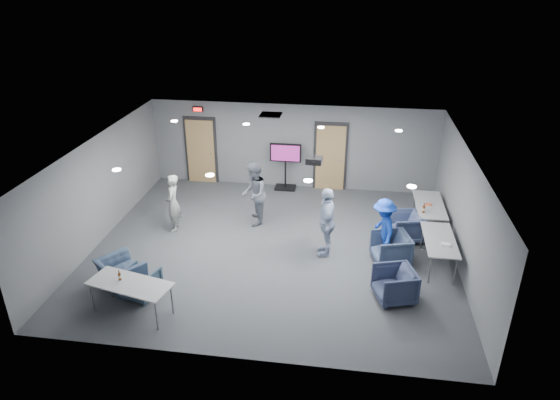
# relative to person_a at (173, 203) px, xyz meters

# --- Properties ---
(floor) EXTENTS (9.00, 9.00, 0.00)m
(floor) POSITION_rel_person_a_xyz_m (2.80, -0.59, -0.80)
(floor) COLOR #323539
(floor) RESTS_ON ground
(ceiling) EXTENTS (9.00, 9.00, 0.00)m
(ceiling) POSITION_rel_person_a_xyz_m (2.80, -0.59, 1.90)
(ceiling) COLOR white
(ceiling) RESTS_ON wall_back
(wall_back) EXTENTS (9.00, 0.02, 2.70)m
(wall_back) POSITION_rel_person_a_xyz_m (2.80, 3.41, 0.55)
(wall_back) COLOR slate
(wall_back) RESTS_ON floor
(wall_front) EXTENTS (9.00, 0.02, 2.70)m
(wall_front) POSITION_rel_person_a_xyz_m (2.80, -4.59, 0.55)
(wall_front) COLOR slate
(wall_front) RESTS_ON floor
(wall_left) EXTENTS (0.02, 8.00, 2.70)m
(wall_left) POSITION_rel_person_a_xyz_m (-1.70, -0.59, 0.55)
(wall_left) COLOR slate
(wall_left) RESTS_ON floor
(wall_right) EXTENTS (0.02, 8.00, 2.70)m
(wall_right) POSITION_rel_person_a_xyz_m (7.30, -0.59, 0.55)
(wall_right) COLOR slate
(wall_right) RESTS_ON floor
(door_left) EXTENTS (1.06, 0.17, 2.24)m
(door_left) POSITION_rel_person_a_xyz_m (-0.20, 3.37, 0.27)
(door_left) COLOR black
(door_left) RESTS_ON wall_back
(door_right) EXTENTS (1.06, 0.17, 2.24)m
(door_right) POSITION_rel_person_a_xyz_m (4.00, 3.37, 0.27)
(door_right) COLOR black
(door_right) RESTS_ON wall_back
(exit_sign) EXTENTS (0.32, 0.08, 0.16)m
(exit_sign) POSITION_rel_person_a_xyz_m (-0.20, 3.35, 1.65)
(exit_sign) COLOR black
(exit_sign) RESTS_ON wall_back
(hvac_diffuser) EXTENTS (0.60, 0.60, 0.03)m
(hvac_diffuser) POSITION_rel_person_a_xyz_m (2.30, 2.21, 1.89)
(hvac_diffuser) COLOR black
(hvac_diffuser) RESTS_ON ceiling
(downlights) EXTENTS (6.18, 3.78, 0.02)m
(downlights) POSITION_rel_person_a_xyz_m (2.80, -0.59, 1.89)
(downlights) COLOR white
(downlights) RESTS_ON ceiling
(person_a) EXTENTS (0.46, 0.63, 1.59)m
(person_a) POSITION_rel_person_a_xyz_m (0.00, 0.00, 0.00)
(person_a) COLOR gray
(person_a) RESTS_ON floor
(person_b) EXTENTS (0.79, 0.95, 1.78)m
(person_b) POSITION_rel_person_a_xyz_m (2.07, 0.68, 0.09)
(person_b) COLOR slate
(person_b) RESTS_ON floor
(person_c) EXTENTS (0.51, 1.07, 1.78)m
(person_c) POSITION_rel_person_a_xyz_m (4.13, -0.66, 0.09)
(person_c) COLOR #9BAAC8
(person_c) RESTS_ON floor
(person_d) EXTENTS (0.78, 1.10, 1.54)m
(person_d) POSITION_rel_person_a_xyz_m (5.50, -0.59, -0.03)
(person_d) COLOR #1C41B6
(person_d) RESTS_ON floor
(chair_right_a) EXTENTS (0.95, 0.93, 0.74)m
(chair_right_a) POSITION_rel_person_a_xyz_m (6.15, 0.37, -0.43)
(chair_right_a) COLOR #3E496C
(chair_right_a) RESTS_ON floor
(chair_right_b) EXTENTS (1.02, 1.00, 0.76)m
(chair_right_b) POSITION_rel_person_a_xyz_m (5.70, -0.85, -0.42)
(chair_right_b) COLOR #3D4D6A
(chair_right_b) RESTS_ON floor
(chair_right_c) EXTENTS (1.01, 1.00, 0.74)m
(chair_right_c) POSITION_rel_person_a_xyz_m (5.70, -2.33, -0.43)
(chair_right_c) COLOR #343D5A
(chair_right_c) RESTS_ON floor
(chair_front_a) EXTENTS (0.86, 0.88, 0.65)m
(chair_front_a) POSITION_rel_person_a_xyz_m (0.27, -2.99, -0.47)
(chair_front_a) COLOR #34485A
(chair_front_a) RESTS_ON floor
(chair_front_b) EXTENTS (1.29, 1.27, 0.63)m
(chair_front_b) POSITION_rel_person_a_xyz_m (-0.31, -2.68, -0.48)
(chair_front_b) COLOR #34445B
(chair_front_b) RESTS_ON floor
(table_right_a) EXTENTS (0.74, 1.78, 0.73)m
(table_right_a) POSITION_rel_person_a_xyz_m (6.80, 1.06, -0.11)
(table_right_a) COLOR #A2A5A7
(table_right_a) RESTS_ON floor
(table_right_b) EXTENTS (0.71, 1.70, 0.73)m
(table_right_b) POSITION_rel_person_a_xyz_m (6.80, -0.84, -0.11)
(table_right_b) COLOR #A2A5A7
(table_right_b) RESTS_ON floor
(table_front_left) EXTENTS (1.83, 1.09, 0.73)m
(table_front_left) POSITION_rel_person_a_xyz_m (0.34, -3.59, -0.11)
(table_front_left) COLOR #A2A5A7
(table_front_left) RESTS_ON floor
(bottle_front) EXTENTS (0.06, 0.06, 0.23)m
(bottle_front) POSITION_rel_person_a_xyz_m (0.10, -3.50, 0.02)
(bottle_front) COLOR #57280E
(bottle_front) RESTS_ON table_front_left
(bottle_right) EXTENTS (0.07, 0.07, 0.27)m
(bottle_right) POSITION_rel_person_a_xyz_m (6.57, 0.52, 0.03)
(bottle_right) COLOR #57280E
(bottle_right) RESTS_ON table_right_a
(snack_box) EXTENTS (0.19, 0.16, 0.04)m
(snack_box) POSITION_rel_person_a_xyz_m (6.76, 1.00, -0.05)
(snack_box) COLOR #D35734
(snack_box) RESTS_ON table_right_a
(wrapper) EXTENTS (0.22, 0.17, 0.05)m
(wrapper) POSITION_rel_person_a_xyz_m (6.89, -1.12, -0.04)
(wrapper) COLOR white
(wrapper) RESTS_ON table_right_b
(tv_stand) EXTENTS (0.99, 0.47, 1.51)m
(tv_stand) POSITION_rel_person_a_xyz_m (2.60, 3.16, 0.06)
(tv_stand) COLOR black
(tv_stand) RESTS_ON floor
(projector) EXTENTS (0.39, 0.37, 0.36)m
(projector) POSITION_rel_person_a_xyz_m (3.77, -0.49, 1.61)
(projector) COLOR black
(projector) RESTS_ON ceiling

